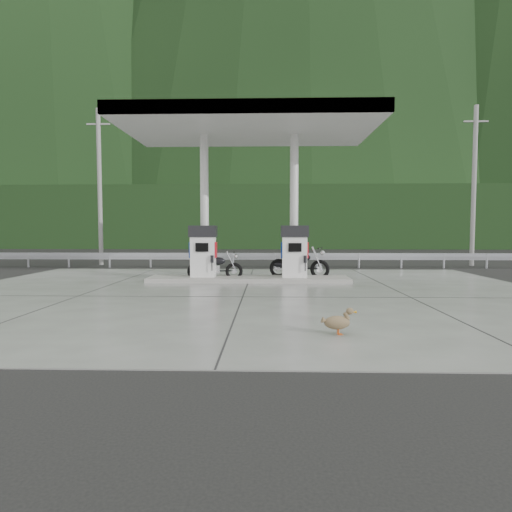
{
  "coord_description": "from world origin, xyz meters",
  "views": [
    {
      "loc": [
        0.69,
        -12.41,
        1.84
      ],
      "look_at": [
        0.3,
        1.0,
        1.0
      ],
      "focal_mm": 30.0,
      "sensor_mm": 36.0,
      "label": 1
    }
  ],
  "objects_px": {
    "duck": "(337,323)",
    "motorcycle_right": "(299,265)",
    "gas_pump_left": "(203,251)",
    "gas_pump_right": "(294,251)",
    "motorcycle_left": "(215,268)"
  },
  "relations": [
    {
      "from": "gas_pump_right",
      "to": "motorcycle_left",
      "type": "height_order",
      "value": "gas_pump_right"
    },
    {
      "from": "duck",
      "to": "gas_pump_right",
      "type": "bearing_deg",
      "value": 87.61
    },
    {
      "from": "gas_pump_left",
      "to": "gas_pump_right",
      "type": "xyz_separation_m",
      "value": [
        3.2,
        0.0,
        0.0
      ]
    },
    {
      "from": "gas_pump_left",
      "to": "duck",
      "type": "height_order",
      "value": "gas_pump_left"
    },
    {
      "from": "gas_pump_left",
      "to": "gas_pump_right",
      "type": "relative_size",
      "value": 1.0
    },
    {
      "from": "duck",
      "to": "motorcycle_right",
      "type": "bearing_deg",
      "value": 85.83
    },
    {
      "from": "motorcycle_right",
      "to": "gas_pump_right",
      "type": "bearing_deg",
      "value": -85.63
    },
    {
      "from": "gas_pump_right",
      "to": "motorcycle_right",
      "type": "bearing_deg",
      "value": 77.05
    },
    {
      "from": "gas_pump_left",
      "to": "duck",
      "type": "xyz_separation_m",
      "value": [
        3.48,
        -7.57,
        -0.85
      ]
    },
    {
      "from": "gas_pump_left",
      "to": "gas_pump_right",
      "type": "distance_m",
      "value": 3.2
    },
    {
      "from": "gas_pump_left",
      "to": "gas_pump_right",
      "type": "height_order",
      "value": "same"
    },
    {
      "from": "gas_pump_left",
      "to": "duck",
      "type": "distance_m",
      "value": 8.37
    },
    {
      "from": "gas_pump_right",
      "to": "motorcycle_left",
      "type": "xyz_separation_m",
      "value": [
        -2.83,
        0.37,
        -0.61
      ]
    },
    {
      "from": "motorcycle_right",
      "to": "duck",
      "type": "distance_m",
      "value": 8.57
    },
    {
      "from": "motorcycle_right",
      "to": "duck",
      "type": "relative_size",
      "value": 3.86
    }
  ]
}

